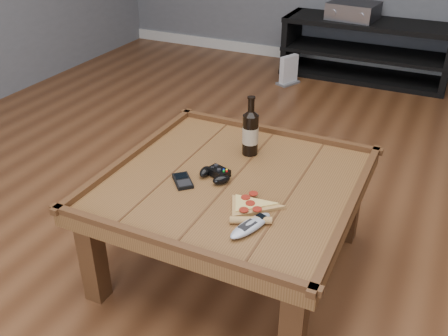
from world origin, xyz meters
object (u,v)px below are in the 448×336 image
at_px(game_controller, 215,174).
at_px(smartphone, 183,181).
at_px(pizza_slice, 250,208).
at_px(game_console, 289,71).
at_px(remote_control, 251,225).
at_px(coffee_table, 232,192).
at_px(av_receiver, 353,11).
at_px(beer_bottle, 250,131).
at_px(media_console, 365,50).

height_order(game_controller, smartphone, game_controller).
height_order(pizza_slice, game_console, pizza_slice).
bearing_deg(remote_control, coffee_table, 143.67).
xyz_separation_m(smartphone, av_receiver, (0.03, 2.85, 0.11)).
relative_size(coffee_table, av_receiver, 2.43).
height_order(game_controller, remote_control, game_controller).
xyz_separation_m(smartphone, game_console, (-0.37, 2.43, -0.35)).
height_order(beer_bottle, game_controller, beer_bottle).
bearing_deg(game_controller, av_receiver, 109.57).
bearing_deg(game_console, av_receiver, 71.81).
xyz_separation_m(media_console, game_console, (-0.54, -0.43, -0.13)).
bearing_deg(game_console, remote_control, -49.22).
bearing_deg(av_receiver, coffee_table, -80.23).
bearing_deg(media_console, pizza_slice, -87.07).
relative_size(media_console, smartphone, 10.73).
bearing_deg(game_console, coffee_table, -51.95).
bearing_deg(game_controller, game_console, 119.34).
height_order(beer_bottle, av_receiver, beer_bottle).
distance_m(beer_bottle, remote_control, 0.57).
bearing_deg(game_controller, beer_bottle, 98.51).
xyz_separation_m(beer_bottle, game_console, (-0.52, 2.09, -0.45)).
distance_m(media_console, remote_control, 3.04).
height_order(beer_bottle, game_console, beer_bottle).
bearing_deg(game_controller, remote_control, -26.09).
xyz_separation_m(game_controller, av_receiver, (-0.08, 2.77, 0.10)).
bearing_deg(game_console, game_controller, -53.64).
bearing_deg(game_console, beer_bottle, -51.15).
height_order(pizza_slice, remote_control, remote_control).
distance_m(pizza_slice, remote_control, 0.12).
xyz_separation_m(game_controller, smartphone, (-0.11, -0.09, -0.01)).
xyz_separation_m(beer_bottle, remote_control, (0.22, -0.52, -0.09)).
height_order(media_console, av_receiver, av_receiver).
relative_size(pizza_slice, remote_control, 1.49).
bearing_deg(smartphone, game_controller, -3.58).
bearing_deg(coffee_table, game_controller, -163.03).
bearing_deg(smartphone, media_console, 43.54).
xyz_separation_m(pizza_slice, remote_control, (0.05, -0.11, 0.01)).
xyz_separation_m(smartphone, remote_control, (0.37, -0.17, 0.01)).
bearing_deg(remote_control, smartphone, 173.69).
xyz_separation_m(pizza_slice, av_receiver, (-0.30, 2.91, 0.11)).
height_order(game_controller, game_console, game_controller).
height_order(beer_bottle, smartphone, beer_bottle).
relative_size(coffee_table, pizza_slice, 3.29).
xyz_separation_m(coffee_table, media_console, (0.00, 2.75, -0.15)).
xyz_separation_m(remote_control, game_console, (-0.74, 2.60, -0.35)).
relative_size(coffee_table, remote_control, 4.90).
distance_m(pizza_slice, game_console, 2.61).
bearing_deg(media_console, game_controller, -91.40).
relative_size(pizza_slice, smartphone, 2.40).
height_order(media_console, remote_control, media_console).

